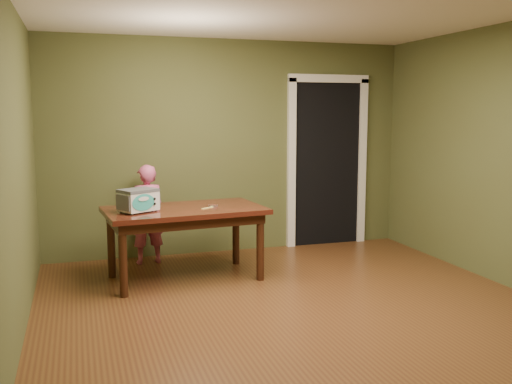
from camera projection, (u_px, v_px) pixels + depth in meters
floor at (307, 318)px, 4.83m from camera, size 5.00×5.00×0.00m
room_shell at (310, 115)px, 4.59m from camera, size 4.52×5.02×2.61m
doorway at (318, 162)px, 7.69m from camera, size 1.10×0.66×2.25m
dining_table at (185, 218)px, 5.88m from camera, size 1.68×1.05×0.75m
toy_oven at (138, 199)px, 5.62m from camera, size 0.43×0.39×0.23m
baking_pan at (213, 206)px, 5.94m from camera, size 0.10×0.10×0.02m
spatula at (208, 208)px, 5.84m from camera, size 0.16×0.12×0.01m
child at (147, 214)px, 6.51m from camera, size 0.44×0.30×1.14m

